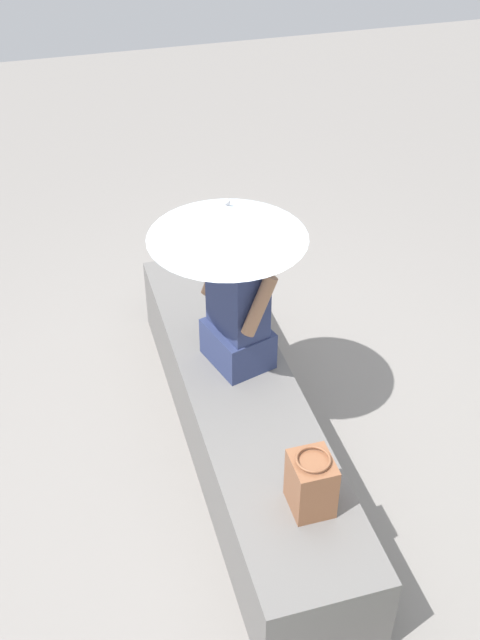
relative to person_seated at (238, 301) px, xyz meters
name	(u,v)px	position (x,y,z in m)	size (l,w,h in m)	color
ground_plane	(242,450)	(0.22, -0.04, -0.86)	(14.00, 14.00, 0.00)	gray
stone_bench	(242,419)	(0.22, -0.04, -0.63)	(2.62, 0.57, 0.48)	slate
person_seated	(238,301)	(0.00, 0.00, 0.00)	(0.51, 0.36, 0.90)	navy
parasol	(227,221)	(0.03, -0.06, 0.50)	(0.78, 0.78, 1.00)	#B7B7BC
handbag_black	(311,483)	(1.04, 0.03, -0.25)	(0.20, 0.18, 0.30)	brown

